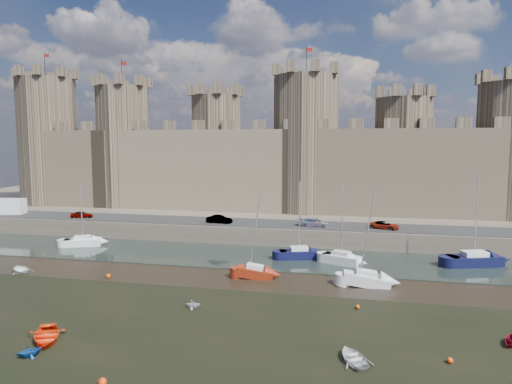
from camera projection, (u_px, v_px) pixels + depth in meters
The scene contains 26 objects.
ground at pixel (207, 338), 33.44m from camera, with size 160.00×160.00×0.00m, color black.
seaweed_patch at pixel (175, 379), 27.61m from camera, with size 70.00×34.00×0.01m, color black.
water_channel at pixel (268, 258), 56.76m from camera, with size 160.00×12.00×0.08m, color black.
quay at pixel (301, 208), 91.61m from camera, with size 160.00×60.00×2.50m, color #4C443A.
road at pixel (280, 224), 66.20m from camera, with size 160.00×7.00×0.10m, color black.
castle at pixel (290, 158), 78.96m from camera, with size 108.50×11.00×29.00m.
car_0 at pixel (82, 215), 71.45m from camera, with size 1.32×3.27×1.11m, color gray.
car_1 at pixel (219, 219), 66.66m from camera, with size 1.31×3.77×1.24m, color gray.
car_2 at pixel (314, 222), 64.02m from camera, with size 1.76×4.32×1.26m, color gray.
car_3 at pixel (384, 225), 62.17m from camera, with size 1.83×3.97×1.10m, color gray.
van at pixel (6, 207), 75.22m from camera, with size 5.91×2.37×2.58m, color silver.
sailboat_0 at pixel (83, 241), 63.00m from camera, with size 5.17×3.65×9.02m.
sailboat_1 at pixel (299, 253), 56.05m from camera, with size 5.12×3.21×9.58m.
sailboat_2 at pixel (341, 258), 53.55m from camera, with size 4.80×3.31×9.66m.
sailboat_3 at pixel (474, 259), 52.85m from camera, with size 6.56×4.14×10.75m.
sailboat_4 at pixel (255, 272), 48.25m from camera, with size 4.01×1.78×9.17m.
sailboat_5 at pixel (366, 279), 45.60m from camera, with size 4.70×2.04×9.95m.
dinghy_0 at pixel (46, 337), 32.76m from camera, with size 2.60×0.75×3.63m, color red.
dinghy_1 at pixel (29, 351), 30.46m from camera, with size 1.39×0.85×1.61m, color #154791.
dinghy_2 at pixel (354, 358), 29.75m from camera, with size 2.01×0.58×2.82m, color silver.
dinghy_3 at pixel (193, 304), 39.42m from camera, with size 1.24×0.76×1.44m, color silver.
dinghy_6 at pixel (21, 270), 50.43m from camera, with size 2.14×0.62×3.00m, color silver.
buoy_1 at pixel (108, 276), 48.20m from camera, with size 0.49×0.49×0.49m, color #DE4909.
buoy_2 at pixel (102, 382), 26.84m from camera, with size 0.50×0.50×0.50m, color #F3320A.
buoy_3 at pixel (358, 307), 39.29m from camera, with size 0.37×0.37×0.37m, color #D34D09.
buoy_5 at pixel (450, 360), 29.60m from camera, with size 0.40×0.40×0.40m, color #F2400A.
Camera 1 is at (10.33, -30.60, 14.26)m, focal length 32.00 mm.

